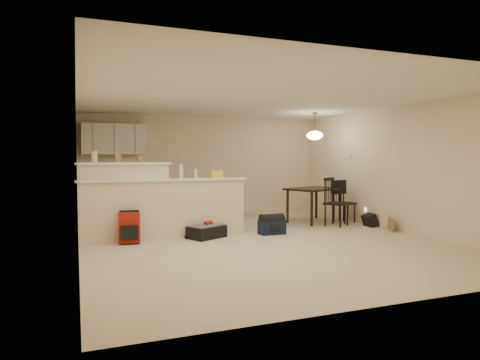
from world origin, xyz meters
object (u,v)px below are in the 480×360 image
dining_chair_far (344,202)px  navy_duffel (272,227)px  suitcase (207,232)px  black_daypack (370,220)px  pendant_lamp (315,135)px  dining_chair_near (337,202)px  dining_table (314,192)px  red_backpack (129,228)px

dining_chair_far → navy_duffel: dining_chair_far is taller
suitcase → black_daypack: bearing=-27.2°
pendant_lamp → black_daypack: pendant_lamp is taller
dining_chair_near → navy_duffel: (-1.72, -0.40, -0.39)m
dining_chair_near → dining_chair_far: dining_chair_near is taller
dining_table → dining_chair_near: size_ratio=1.42×
dining_table → suitcase: size_ratio=2.25×
suitcase → dining_chair_near: bearing=-21.2°
dining_chair_far → suitcase: size_ratio=1.43×
dining_chair_far → red_backpack: dining_chair_far is taller
dining_chair_far → black_daypack: bearing=-89.3°
dining_table → pendant_lamp: size_ratio=2.39×
dining_chair_far → red_backpack: bearing=172.1°
dining_chair_far → red_backpack: 4.88m
dining_chair_far → dining_chair_near: bearing=-157.7°
red_backpack → dining_chair_near: bearing=11.4°
suitcase → navy_duffel: 1.29m
navy_duffel → suitcase: bearing=177.1°
dining_chair_near → red_backpack: bearing=152.8°
dining_chair_far → black_daypack: dining_chair_far is taller
pendant_lamp → navy_duffel: (-1.57, -1.06, -1.86)m
suitcase → navy_duffel: navy_duffel is taller
navy_duffel → pendant_lamp: bearing=34.8°
dining_chair_near → suitcase: 3.06m
navy_duffel → black_daypack: bearing=2.6°
dining_table → pendant_lamp: pendant_lamp is taller
suitcase → navy_duffel: size_ratio=1.34×
pendant_lamp → suitcase: pendant_lamp is taller
dining_chair_near → navy_duffel: bearing=161.6°
red_backpack → navy_duffel: 2.67m
suitcase → red_backpack: (-1.38, 0.00, 0.15)m
pendant_lamp → red_backpack: (-4.24, -0.98, -1.72)m
dining_chair_near → navy_duffel: 1.81m
navy_duffel → red_backpack: bearing=179.0°
pendant_lamp → dining_chair_far: size_ratio=0.66×
dining_table → pendant_lamp: bearing=0.0°
dining_table → red_backpack: bearing=170.1°
dining_chair_far → navy_duffel: size_ratio=1.91×
dining_table → dining_chair_near: (0.16, -0.66, -0.17)m
black_daypack → red_backpack: bearing=95.6°
pendant_lamp → dining_chair_near: bearing=-76.5°
navy_duffel → black_daypack: (2.36, 0.08, -0.00)m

